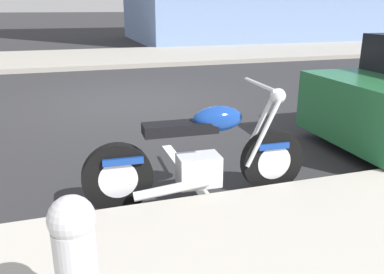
# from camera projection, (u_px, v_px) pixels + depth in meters

# --- Properties ---
(ground_plane) EXTENTS (260.00, 260.00, 0.00)m
(ground_plane) POSITION_uv_depth(u_px,v_px,m) (132.00, 102.00, 7.83)
(ground_plane) COLOR #28282B
(sidewalk_far_curb) EXTENTS (120.00, 5.00, 0.14)m
(sidewalk_far_curb) POSITION_uv_depth(u_px,v_px,m) (377.00, 47.00, 17.53)
(sidewalk_far_curb) COLOR gray
(sidewalk_far_curb) RESTS_ON ground
(parking_stall_stripe) EXTENTS (0.12, 2.20, 0.01)m
(parking_stall_stripe) POSITION_uv_depth(u_px,v_px,m) (191.00, 177.00, 4.38)
(parking_stall_stripe) COLOR silver
(parking_stall_stripe) RESTS_ON ground
(parked_motorcycle) EXTENTS (2.17, 0.62, 1.12)m
(parked_motorcycle) POSITION_uv_depth(u_px,v_px,m) (201.00, 158.00, 3.77)
(parked_motorcycle) COLOR black
(parked_motorcycle) RESTS_ON ground
(fire_hydrant) EXTENTS (0.24, 0.36, 0.77)m
(fire_hydrant) POSITION_uv_depth(u_px,v_px,m) (76.00, 260.00, 2.06)
(fire_hydrant) COLOR #B7B7BC
(fire_hydrant) RESTS_ON sidewalk_near_curb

